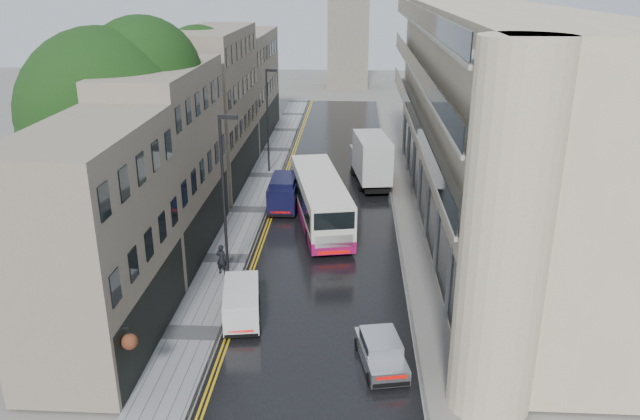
# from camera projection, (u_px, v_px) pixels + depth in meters

# --- Properties ---
(road) EXTENTS (9.00, 85.00, 0.02)m
(road) POSITION_uv_depth(u_px,v_px,m) (330.00, 212.00, 44.61)
(road) COLOR black
(road) RESTS_ON ground
(left_sidewalk) EXTENTS (2.70, 85.00, 0.12)m
(left_sidewalk) POSITION_uv_depth(u_px,v_px,m) (249.00, 210.00, 44.90)
(left_sidewalk) COLOR gray
(left_sidewalk) RESTS_ON ground
(right_sidewalk) EXTENTS (1.80, 85.00, 0.12)m
(right_sidewalk) POSITION_uv_depth(u_px,v_px,m) (406.00, 213.00, 44.32)
(right_sidewalk) COLOR slate
(right_sidewalk) RESTS_ON ground
(old_shop_row) EXTENTS (4.50, 56.00, 12.00)m
(old_shop_row) POSITION_uv_depth(u_px,v_px,m) (203.00, 121.00, 45.33)
(old_shop_row) COLOR gray
(old_shop_row) RESTS_ON ground
(modern_block) EXTENTS (8.00, 40.00, 14.00)m
(modern_block) POSITION_uv_depth(u_px,v_px,m) (489.00, 123.00, 40.22)
(modern_block) COLOR beige
(modern_block) RESTS_ON ground
(tree_near) EXTENTS (10.56, 10.56, 13.89)m
(tree_near) POSITION_uv_depth(u_px,v_px,m) (109.00, 142.00, 35.81)
(tree_near) COLOR black
(tree_near) RESTS_ON ground
(tree_far) EXTENTS (9.24, 9.24, 12.46)m
(tree_far) POSITION_uv_depth(u_px,v_px,m) (176.00, 109.00, 48.19)
(tree_far) COLOR black
(tree_far) RESTS_ON ground
(cream_bus) EXTENTS (4.95, 12.17, 3.24)m
(cream_bus) POSITION_uv_depth(u_px,v_px,m) (308.00, 220.00, 38.84)
(cream_bus) COLOR white
(cream_bus) RESTS_ON road
(white_lorry) EXTENTS (3.44, 8.05, 4.09)m
(white_lorry) POSITION_uv_depth(u_px,v_px,m) (360.00, 166.00, 48.28)
(white_lorry) COLOR silver
(white_lorry) RESTS_ON road
(silver_hatchback) EXTENTS (2.32, 3.99, 1.40)m
(silver_hatchback) POSITION_uv_depth(u_px,v_px,m) (370.00, 370.00, 25.54)
(silver_hatchback) COLOR #BAB9BE
(silver_hatchback) RESTS_ON road
(white_van) EXTENTS (2.24, 4.10, 1.76)m
(white_van) POSITION_uv_depth(u_px,v_px,m) (224.00, 319.00, 29.04)
(white_van) COLOR silver
(white_van) RESTS_ON road
(navy_van) EXTENTS (1.97, 4.89, 2.49)m
(navy_van) POSITION_uv_depth(u_px,v_px,m) (269.00, 199.00, 43.58)
(navy_van) COLOR black
(navy_van) RESTS_ON road
(pedestrian) EXTENTS (0.73, 0.57, 1.77)m
(pedestrian) POSITION_uv_depth(u_px,v_px,m) (222.00, 259.00, 34.87)
(pedestrian) COLOR black
(pedestrian) RESTS_ON left_sidewalk
(lamp_post_near) EXTENTS (1.04, 0.31, 9.11)m
(lamp_post_near) POSITION_uv_depth(u_px,v_px,m) (224.00, 200.00, 33.18)
(lamp_post_near) COLOR black
(lamp_post_near) RESTS_ON left_sidewalk
(lamp_post_far) EXTENTS (0.99, 0.39, 8.62)m
(lamp_post_far) POSITION_uv_depth(u_px,v_px,m) (268.00, 122.00, 52.21)
(lamp_post_far) COLOR black
(lamp_post_far) RESTS_ON left_sidewalk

